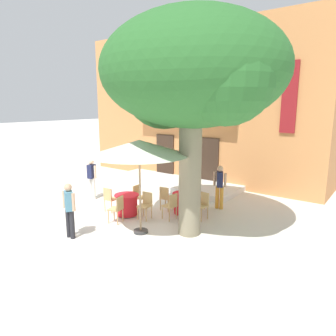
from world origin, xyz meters
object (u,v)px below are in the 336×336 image
(cafe_chair_near_tree_2, at_px, (202,204))
(cafe_chair_middle_3, at_px, (146,204))
(cafe_chair_near_tree_3, at_px, (197,195))
(cafe_table_near_tree, at_px, (184,203))
(cafe_chair_middle_0, at_px, (139,195))
(cafe_table_middle, at_px, (127,205))
(cafe_chair_middle_1, at_px, (110,198))
(cafe_chair_middle_2, at_px, (117,208))
(plane_tree, at_px, (190,75))
(cafe_chair_near_tree_0, at_px, (166,197))
(cafe_chair_near_tree_1, at_px, (171,205))
(cafe_umbrella, at_px, (139,148))
(pedestrian_mid_plaza, at_px, (220,185))
(pedestrian_near_entrance, at_px, (69,208))
(pedestrian_by_tree, at_px, (92,177))

(cafe_chair_near_tree_2, bearing_deg, cafe_chair_middle_3, -143.85)
(cafe_chair_near_tree_2, xyz_separation_m, cafe_chair_near_tree_3, (-0.69, 0.78, 0.00))
(cafe_table_near_tree, distance_m, cafe_chair_middle_0, 1.76)
(cafe_table_middle, xyz_separation_m, cafe_chair_middle_1, (-0.75, -0.11, 0.14))
(cafe_table_near_tree, height_order, cafe_chair_middle_3, cafe_chair_middle_3)
(cafe_table_near_tree, height_order, cafe_chair_middle_2, cafe_chair_middle_2)
(plane_tree, height_order, cafe_chair_near_tree_2, plane_tree)
(cafe_chair_near_tree_0, xyz_separation_m, cafe_chair_middle_1, (-1.54, -1.33, 0.00))
(cafe_chair_near_tree_2, height_order, cafe_chair_middle_0, same)
(cafe_chair_near_tree_0, distance_m, cafe_chair_middle_3, 1.05)
(cafe_chair_near_tree_0, bearing_deg, cafe_table_near_tree, 9.35)
(cafe_chair_near_tree_1, xyz_separation_m, cafe_chair_middle_3, (-0.76, -0.42, 0.00))
(cafe_umbrella, xyz_separation_m, pedestrian_mid_plaza, (0.87, 3.45, -1.68))
(cafe_chair_near_tree_0, xyz_separation_m, cafe_chair_middle_0, (-0.91, -0.47, 0.00))
(cafe_chair_middle_0, relative_size, pedestrian_mid_plaza, 0.55)
(cafe_chair_middle_3, relative_size, pedestrian_near_entrance, 0.55)
(cafe_chair_middle_2, height_order, cafe_umbrella, cafe_umbrella)
(pedestrian_near_entrance, relative_size, pedestrian_by_tree, 0.98)
(cafe_chair_middle_3, bearing_deg, pedestrian_mid_plaza, 57.60)
(cafe_chair_middle_0, distance_m, cafe_umbrella, 3.04)
(cafe_chair_middle_0, height_order, pedestrian_near_entrance, pedestrian_near_entrance)
(cafe_chair_near_tree_2, xyz_separation_m, cafe_umbrella, (-0.89, -2.16, 2.08))
(cafe_table_middle, height_order, pedestrian_mid_plaza, pedestrian_mid_plaza)
(cafe_umbrella, height_order, pedestrian_near_entrance, cafe_umbrella)
(cafe_table_near_tree, relative_size, cafe_chair_near_tree_0, 0.95)
(cafe_chair_middle_3, height_order, pedestrian_mid_plaza, pedestrian_mid_plaza)
(cafe_chair_near_tree_0, distance_m, cafe_chair_near_tree_2, 1.50)
(cafe_chair_middle_3, xyz_separation_m, pedestrian_near_entrance, (-0.74, -2.52, 0.40))
(plane_tree, relative_size, cafe_chair_middle_0, 6.99)
(plane_tree, bearing_deg, cafe_chair_middle_1, -177.44)
(cafe_chair_near_tree_1, distance_m, pedestrian_near_entrance, 3.32)
(cafe_umbrella, bearing_deg, cafe_chair_near_tree_0, 106.45)
(cafe_chair_near_tree_1, xyz_separation_m, cafe_chair_middle_2, (-1.23, -1.29, 0.00))
(plane_tree, relative_size, pedestrian_mid_plaza, 3.88)
(cafe_chair_near_tree_3, distance_m, cafe_chair_middle_3, 2.11)
(cafe_chair_near_tree_3, distance_m, cafe_umbrella, 3.61)
(cafe_chair_near_tree_3, xyz_separation_m, pedestrian_by_tree, (-4.13, -1.52, 0.42))
(cafe_chair_middle_0, bearing_deg, pedestrian_near_entrance, -87.88)
(cafe_chair_near_tree_1, height_order, pedestrian_by_tree, pedestrian_by_tree)
(cafe_table_near_tree, bearing_deg, cafe_umbrella, -93.45)
(cafe_chair_near_tree_2, relative_size, cafe_chair_near_tree_3, 1.00)
(cafe_chair_middle_2, bearing_deg, pedestrian_mid_plaza, 58.61)
(cafe_table_near_tree, bearing_deg, pedestrian_near_entrance, -112.66)
(plane_tree, height_order, cafe_chair_middle_0, plane_tree)
(cafe_chair_near_tree_3, bearing_deg, cafe_chair_middle_0, -141.96)
(cafe_chair_near_tree_1, relative_size, pedestrian_by_tree, 0.54)
(cafe_table_near_tree, height_order, cafe_chair_middle_0, cafe_chair_middle_0)
(cafe_chair_near_tree_1, distance_m, cafe_chair_middle_0, 1.62)
(cafe_chair_middle_1, bearing_deg, cafe_umbrella, -19.08)
(cafe_chair_near_tree_3, bearing_deg, cafe_chair_near_tree_1, -94.00)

